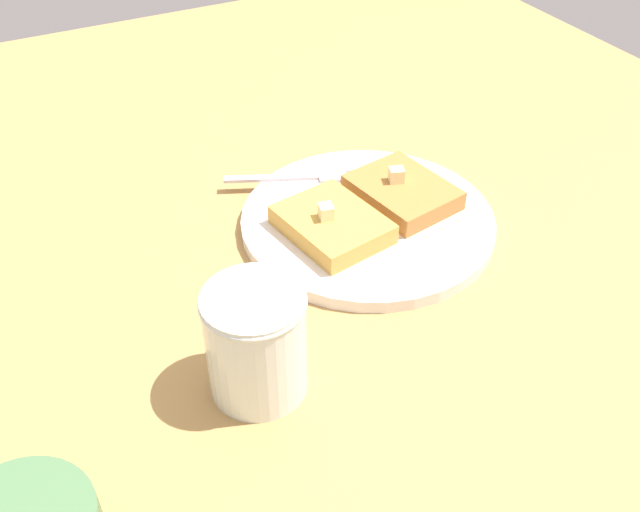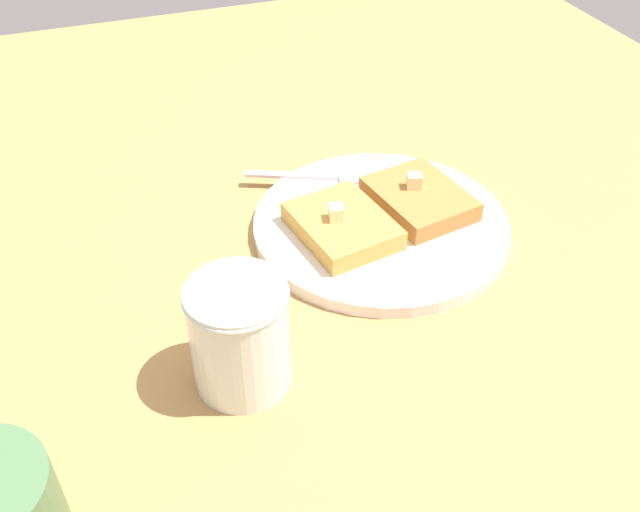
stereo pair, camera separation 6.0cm
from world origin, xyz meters
The scene contains 8 objects.
table_surface centered at (0.00, 0.00, 1.06)cm, with size 115.04×115.04×2.12cm, color #AC8249.
plate centered at (-3.31, 6.40, 2.86)cm, with size 24.80×24.80×1.29cm.
toast_slice_left centered at (-7.68, 5.64, 4.40)cm, with size 7.86×9.94×1.97cm, color #AC7036.
toast_slice_middle centered at (1.06, 7.16, 4.40)cm, with size 7.86×9.94×1.97cm, color gold.
butter_pat_primary centered at (-7.36, 4.87, 6.09)cm, with size 1.41×1.27×1.41cm, color #F3E8B1.
butter_pat_secondary centered at (1.71, 7.16, 6.09)cm, with size 1.41×1.27×1.41cm, color #EFEAB5.
fork centered at (-1.34, -2.23, 3.59)cm, with size 15.24×7.70×0.36cm.
syrup_jar centered at (14.22, 20.01, 6.23)cm, with size 7.65×7.65×9.13cm.
Camera 2 is at (21.17, 56.60, 44.60)cm, focal length 40.00 mm.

